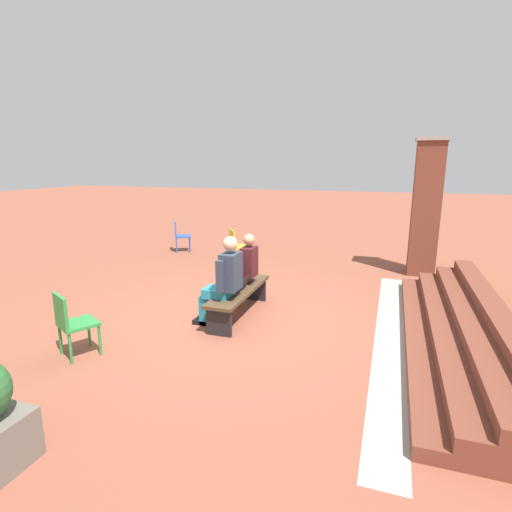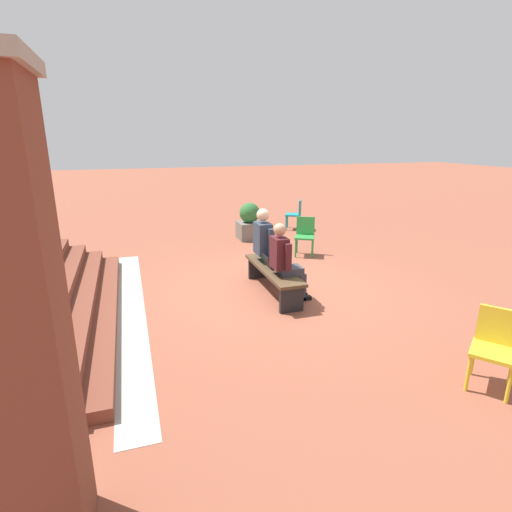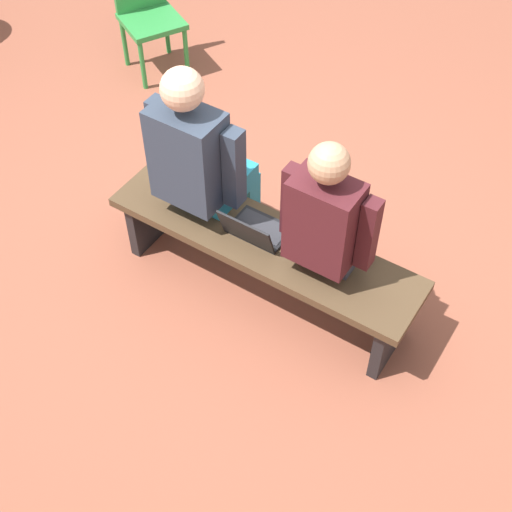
{
  "view_description": "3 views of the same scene",
  "coord_description": "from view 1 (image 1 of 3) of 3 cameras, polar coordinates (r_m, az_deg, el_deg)",
  "views": [
    {
      "loc": [
        5.5,
        2.26,
        2.4
      ],
      "look_at": [
        -0.36,
        0.26,
        0.95
      ],
      "focal_mm": 28.0,
      "sensor_mm": 36.0,
      "label": 1
    },
    {
      "loc": [
        -6.05,
        2.26,
        2.53
      ],
      "look_at": [
        0.13,
        0.28,
        0.6
      ],
      "focal_mm": 28.0,
      "sensor_mm": 36.0,
      "label": 2
    },
    {
      "loc": [
        -1.51,
        2.26,
        3.26
      ],
      "look_at": [
        -0.25,
        0.3,
        0.6
      ],
      "focal_mm": 50.0,
      "sensor_mm": 36.0,
      "label": 3
    }
  ],
  "objects": [
    {
      "name": "ground_plane",
      "position": [
        6.41,
        -3.32,
        -8.85
      ],
      "size": [
        60.0,
        60.0,
        0.0
      ],
      "primitive_type": "plane",
      "color": "brown"
    },
    {
      "name": "concrete_strip",
      "position": [
        6.12,
        18.55,
        -10.6
      ],
      "size": [
        5.92,
        0.4,
        0.01
      ],
      "primitive_type": "cube",
      "color": "#A8A399",
      "rests_on": "ground"
    },
    {
      "name": "brick_steps",
      "position": [
        6.13,
        27.71,
        -9.21
      ],
      "size": [
        5.12,
        1.2,
        0.6
      ],
      "color": "brown",
      "rests_on": "ground"
    },
    {
      "name": "brick_pillar_left_of_steps",
      "position": [
        9.34,
        23.1,
        6.41
      ],
      "size": [
        0.64,
        0.64,
        2.92
      ],
      "color": "brown",
      "rests_on": "ground"
    },
    {
      "name": "bench",
      "position": [
        6.39,
        -2.4,
        -5.53
      ],
      "size": [
        1.8,
        0.44,
        0.45
      ],
      "color": "#4C3823",
      "rests_on": "ground"
    },
    {
      "name": "person_student",
      "position": [
        6.63,
        -1.82,
        -1.78
      ],
      "size": [
        0.5,
        0.64,
        1.28
      ],
      "color": "#383842",
      "rests_on": "ground"
    },
    {
      "name": "person_adult",
      "position": [
        5.92,
        -4.59,
        -3.28
      ],
      "size": [
        0.56,
        0.71,
        1.37
      ],
      "color": "teal",
      "rests_on": "ground"
    },
    {
      "name": "laptop",
      "position": [
        6.3,
        -2.47,
        -4.41
      ],
      "size": [
        0.32,
        0.29,
        0.21
      ],
      "color": "black",
      "rests_on": "bench"
    },
    {
      "name": "plastic_chair_by_pillar",
      "position": [
        11.22,
        -10.82,
        3.08
      ],
      "size": [
        0.57,
        0.57,
        0.84
      ],
      "color": "#2D56B7",
      "rests_on": "ground"
    },
    {
      "name": "plastic_chair_mid_courtyard",
      "position": [
        9.65,
        -2.77,
        1.68
      ],
      "size": [
        0.59,
        0.59,
        0.84
      ],
      "color": "gold",
      "rests_on": "ground"
    },
    {
      "name": "plastic_chair_far_left",
      "position": [
        5.54,
        -24.86,
        -8.41
      ],
      "size": [
        0.57,
        0.57,
        0.84
      ],
      "color": "#2D893D",
      "rests_on": "ground"
    }
  ]
}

